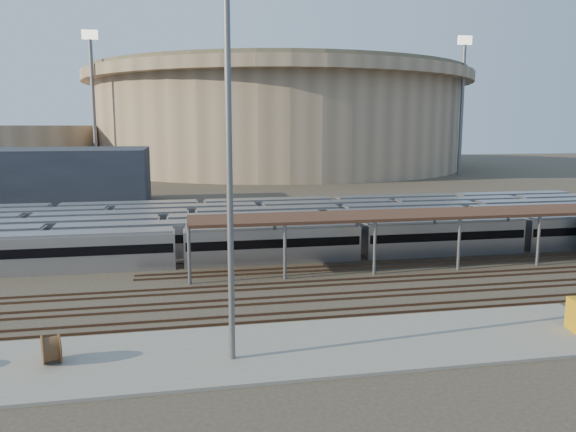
# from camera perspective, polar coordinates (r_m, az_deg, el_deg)

# --- Properties ---
(ground) EXTENTS (420.00, 420.00, 0.00)m
(ground) POSITION_cam_1_polar(r_m,az_deg,el_deg) (50.28, -0.68, -6.83)
(ground) COLOR #383026
(ground) RESTS_ON ground
(apron) EXTENTS (50.00, 9.00, 0.20)m
(apron) POSITION_cam_1_polar(r_m,az_deg,el_deg) (35.51, -4.31, -13.62)
(apron) COLOR gray
(apron) RESTS_ON ground
(subway_trains) EXTENTS (129.09, 23.90, 3.60)m
(subway_trains) POSITION_cam_1_polar(r_m,az_deg,el_deg) (67.42, -5.63, -1.19)
(subway_trains) COLOR #A1A2A6
(subway_trains) RESTS_ON ground
(inspection_shed) EXTENTS (60.30, 6.00, 5.30)m
(inspection_shed) POSITION_cam_1_polar(r_m,az_deg,el_deg) (60.67, 19.47, 0.22)
(inspection_shed) COLOR slate
(inspection_shed) RESTS_ON ground
(empty_tracks) EXTENTS (170.00, 9.62, 0.18)m
(empty_tracks) POSITION_cam_1_polar(r_m,az_deg,el_deg) (45.55, 0.48, -8.42)
(empty_tracks) COLOR #4C3323
(empty_tracks) RESTS_ON ground
(stadium) EXTENTS (124.00, 124.00, 32.50)m
(stadium) POSITION_cam_1_polar(r_m,az_deg,el_deg) (190.58, -0.96, 9.91)
(stadium) COLOR gray
(stadium) RESTS_ON ground
(service_building) EXTENTS (42.00, 20.00, 10.00)m
(service_building) POSITION_cam_1_polar(r_m,az_deg,el_deg) (106.21, -25.46, 3.47)
(service_building) COLOR #1E232D
(service_building) RESTS_ON ground
(floodlight_0) EXTENTS (4.00, 1.00, 38.40)m
(floodlight_0) POSITION_cam_1_polar(r_m,az_deg,el_deg) (159.11, -19.18, 11.08)
(floodlight_0) COLOR slate
(floodlight_0) RESTS_ON ground
(floodlight_2) EXTENTS (4.00, 1.00, 38.40)m
(floodlight_2) POSITION_cam_1_polar(r_m,az_deg,el_deg) (167.39, 17.26, 11.05)
(floodlight_2) COLOR slate
(floodlight_2) RESTS_ON ground
(floodlight_3) EXTENTS (4.00, 1.00, 38.40)m
(floodlight_3) POSITION_cam_1_polar(r_m,az_deg,el_deg) (207.66, -11.69, 10.82)
(floodlight_3) COLOR slate
(floodlight_3) RESTS_ON ground
(cable_reel_west) EXTENTS (1.41, 1.91, 1.70)m
(cable_reel_west) POSITION_cam_1_polar(r_m,az_deg,el_deg) (36.10, -22.92, -12.33)
(cable_reel_west) COLOR #513A20
(cable_reel_west) RESTS_ON apron
(yard_light_pole) EXTENTS (0.82, 0.36, 21.78)m
(yard_light_pole) POSITION_cam_1_polar(r_m,az_deg,el_deg) (31.78, -5.97, 4.30)
(yard_light_pole) COLOR slate
(yard_light_pole) RESTS_ON apron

